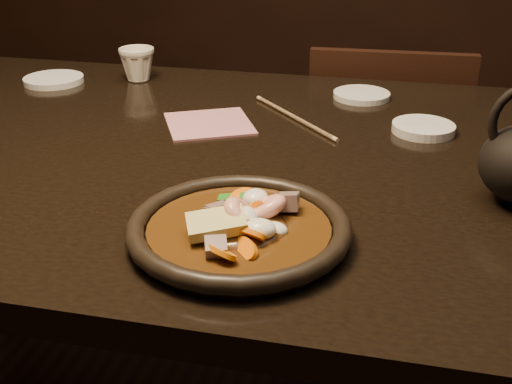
% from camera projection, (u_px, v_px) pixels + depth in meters
% --- Properties ---
extents(table, '(1.60, 0.90, 0.75)m').
position_uv_depth(table, '(215.00, 191.00, 1.06)').
color(table, black).
rests_on(table, floor).
extents(chair, '(0.40, 0.40, 0.80)m').
position_uv_depth(chair, '(380.00, 184.00, 1.64)').
color(chair, black).
rests_on(chair, floor).
extents(plate, '(0.27, 0.27, 0.03)m').
position_uv_depth(plate, '(239.00, 230.00, 0.75)').
color(plate, black).
rests_on(plate, table).
extents(stirfry, '(0.12, 0.19, 0.06)m').
position_uv_depth(stirfry, '(241.00, 225.00, 0.75)').
color(stirfry, '#3D220B').
rests_on(stirfry, plate).
extents(soy_dish, '(0.11, 0.11, 0.01)m').
position_uv_depth(soy_dish, '(423.00, 128.00, 1.08)').
color(soy_dish, silver).
rests_on(soy_dish, table).
extents(saucer_left, '(0.12, 0.12, 0.01)m').
position_uv_depth(saucer_left, '(54.00, 80.00, 1.35)').
color(saucer_left, silver).
rests_on(saucer_left, table).
extents(saucer_right, '(0.11, 0.11, 0.01)m').
position_uv_depth(saucer_right, '(362.00, 95.00, 1.25)').
color(saucer_right, silver).
rests_on(saucer_right, table).
extents(tea_cup, '(0.09, 0.08, 0.07)m').
position_uv_depth(tea_cup, '(137.00, 63.00, 1.35)').
color(tea_cup, silver).
rests_on(tea_cup, table).
extents(chopsticks, '(0.18, 0.20, 0.01)m').
position_uv_depth(chopsticks, '(294.00, 117.00, 1.14)').
color(chopsticks, tan).
rests_on(chopsticks, table).
extents(napkin, '(0.19, 0.19, 0.00)m').
position_uv_depth(napkin, '(209.00, 124.00, 1.12)').
color(napkin, '#B06C74').
rests_on(napkin, table).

